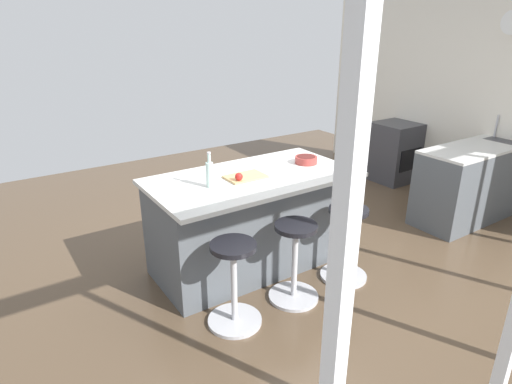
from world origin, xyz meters
The scene contains 12 objects.
ground_plane centered at (0.00, 0.00, 0.00)m, with size 8.12×8.12×0.00m, color brown.
interior_partition_left centered at (-3.12, 0.00, 1.34)m, with size 0.15×5.01×2.68m.
sink_cabinet centered at (-2.78, 0.54, 0.46)m, with size 2.19×0.60×1.20m.
oven_range centered at (-2.77, -0.90, 0.44)m, with size 0.60×0.61×0.89m.
kitchen_island centered at (0.40, 0.00, 0.48)m, with size 1.92×1.04×0.95m.
stool_by_window centered at (-0.21, 0.70, 0.34)m, with size 0.44×0.44×0.72m.
stool_middle centered at (0.40, 0.70, 0.34)m, with size 0.44×0.44×0.72m.
stool_near_camera centered at (1.00, 0.70, 0.34)m, with size 0.44×0.44×0.72m.
cutting_board centered at (0.48, 0.05, 0.96)m, with size 0.36×0.24×0.02m, color tan.
apple_red centered at (0.60, 0.12, 1.01)m, with size 0.07×0.07×0.07m, color red.
water_bottle centered at (0.86, 0.08, 1.08)m, with size 0.06×0.06×0.31m.
fruit_bowl centered at (-0.26, 0.02, 0.99)m, with size 0.22×0.22×0.07m.
Camera 1 is at (2.46, 3.20, 2.28)m, focal length 30.38 mm.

